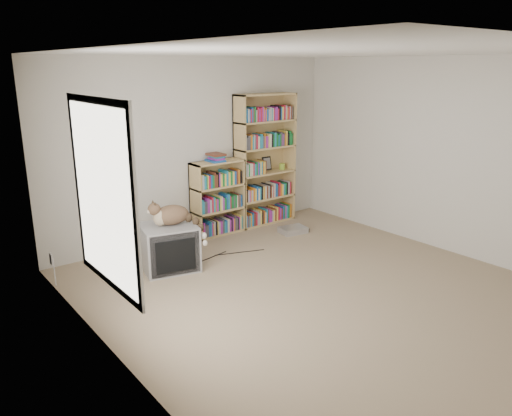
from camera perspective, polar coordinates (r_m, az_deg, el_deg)
floor at (r=5.55m, az=7.37°, el=-9.52°), size 4.50×5.00×0.01m
wall_back at (r=7.08m, az=-6.81°, el=6.70°), size 4.50×0.02×2.50m
wall_left at (r=3.91m, az=-15.96°, el=-1.40°), size 0.02×5.00×2.50m
wall_right at (r=6.91m, az=21.12°, el=5.51°), size 0.02×5.00×2.50m
ceiling at (r=5.02m, az=8.42°, el=17.23°), size 4.50×5.00×0.02m
window at (r=4.05m, az=-17.04°, el=1.33°), size 0.02×1.22×1.52m
crt_tv at (r=6.11m, az=-9.93°, el=-4.41°), size 0.75×0.70×0.55m
cat at (r=6.00m, az=-9.13°, el=-1.10°), size 0.62×0.55×0.52m
bookcase_tall at (r=7.65m, az=0.97°, el=5.11°), size 0.99×0.30×1.98m
bookcase_short at (r=7.24m, az=-4.44°, el=0.87°), size 0.78×0.30×1.08m
book_stack at (r=7.06m, az=-4.62°, el=5.78°), size 0.20×0.26×0.11m
green_mug at (r=7.86m, az=2.94°, el=4.79°), size 0.09×0.09×0.10m
framed_print at (r=7.78m, az=1.22°, el=5.12°), size 0.16×0.05×0.21m
dvd_player at (r=7.38m, az=4.24°, el=-2.51°), size 0.42×0.33×0.09m
wall_outlet at (r=5.97m, az=-22.37°, el=-5.43°), size 0.01×0.08×0.13m
floor_cables at (r=6.44m, az=-1.82°, el=-5.65°), size 1.20×0.70×0.01m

